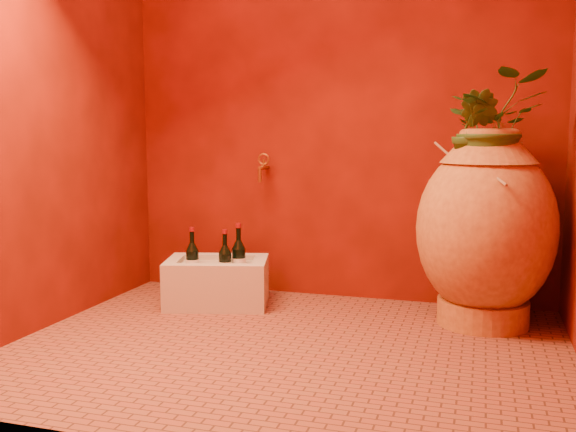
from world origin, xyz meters
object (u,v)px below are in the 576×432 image
(wine_bottle_a, at_px, (192,262))
(wine_bottle_c, at_px, (239,260))
(stone_basin, at_px, (217,283))
(amphora, at_px, (486,229))
(wall_tap, at_px, (263,166))
(wine_bottle_b, at_px, (225,264))

(wine_bottle_a, relative_size, wine_bottle_c, 0.93)
(stone_basin, height_order, wine_bottle_c, wine_bottle_c)
(wine_bottle_a, bearing_deg, stone_basin, 24.10)
(amphora, distance_m, stone_basin, 1.49)
(wine_bottle_a, xyz_separation_m, wine_bottle_c, (0.25, 0.07, 0.01))
(stone_basin, bearing_deg, amphora, 2.12)
(amphora, height_order, wall_tap, amphora)
(amphora, distance_m, wall_tap, 1.34)
(amphora, height_order, wine_bottle_b, amphora)
(wine_bottle_b, bearing_deg, amphora, 4.63)
(amphora, height_order, wine_bottle_a, amphora)
(wine_bottle_b, bearing_deg, wine_bottle_a, 179.49)
(wall_tap, bearing_deg, wine_bottle_c, -97.90)
(wine_bottle_c, bearing_deg, amphora, 1.53)
(amphora, bearing_deg, wine_bottle_c, -178.47)
(amphora, relative_size, wall_tap, 5.88)
(wine_bottle_a, bearing_deg, amphora, 3.98)
(stone_basin, relative_size, wine_bottle_c, 1.96)
(amphora, bearing_deg, wall_tap, 168.32)
(wall_tap, bearing_deg, stone_basin, -117.72)
(wine_bottle_a, height_order, wall_tap, wall_tap)
(amphora, height_order, stone_basin, amphora)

